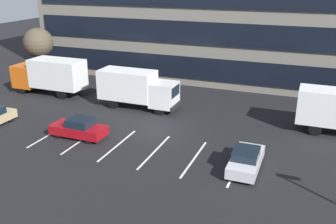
{
  "coord_description": "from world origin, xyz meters",
  "views": [
    {
      "loc": [
        10.7,
        -24.39,
        11.31
      ],
      "look_at": [
        0.81,
        0.71,
        1.4
      ],
      "focal_mm": 40.64,
      "sensor_mm": 36.0,
      "label": 1
    }
  ],
  "objects": [
    {
      "name": "ground_plane",
      "position": [
        0.0,
        0.0,
        0.0
      ],
      "size": [
        120.0,
        120.0,
        0.0
      ],
      "primitive_type": "plane",
      "color": "black"
    },
    {
      "name": "lot_markings",
      "position": [
        -0.0,
        -3.28,
        0.0
      ],
      "size": [
        14.14,
        5.4,
        0.01
      ],
      "color": "silver",
      "rests_on": "ground_plane"
    },
    {
      "name": "box_truck_orange",
      "position": [
        -13.31,
        4.98,
        1.97
      ],
      "size": [
        7.56,
        2.5,
        3.5
      ],
      "color": "#D85914",
      "rests_on": "ground_plane"
    },
    {
      "name": "box_truck_white",
      "position": [
        -3.57,
        4.35,
        1.86
      ],
      "size": [
        7.13,
        2.36,
        3.31
      ],
      "color": "white",
      "rests_on": "ground_plane"
    },
    {
      "name": "sedan_maroon",
      "position": [
        -4.67,
        -3.05,
        0.69
      ],
      "size": [
        4.07,
        1.7,
        1.46
      ],
      "color": "maroon",
      "rests_on": "ground_plane"
    },
    {
      "name": "sedan_silver",
      "position": [
        7.55,
        -3.52,
        0.68
      ],
      "size": [
        1.68,
        4.02,
        1.44
      ],
      "color": "silver",
      "rests_on": "ground_plane"
    },
    {
      "name": "bare_tree",
      "position": [
        -17.0,
        8.2,
        4.29
      ],
      "size": [
        3.13,
        3.13,
        5.88
      ],
      "color": "#473323",
      "rests_on": "ground_plane"
    }
  ]
}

